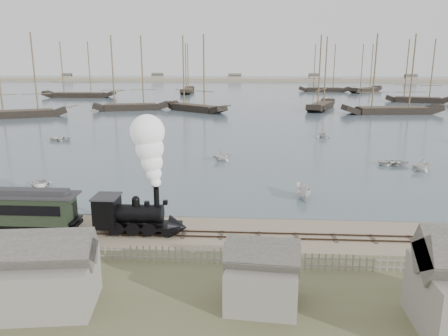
{
  "coord_description": "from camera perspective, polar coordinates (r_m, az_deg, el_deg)",
  "views": [
    {
      "loc": [
        1.29,
        -34.59,
        13.77
      ],
      "look_at": [
        -1.33,
        6.34,
        3.5
      ],
      "focal_mm": 35.0,
      "sensor_mm": 36.0,
      "label": 1
    }
  ],
  "objects": [
    {
      "name": "ground",
      "position": [
        37.25,
        1.43,
        -7.64
      ],
      "size": [
        600.0,
        600.0,
        0.0
      ],
      "primitive_type": "plane",
      "color": "gray",
      "rests_on": "ground"
    },
    {
      "name": "harbor_water",
      "position": [
        205.05,
        3.34,
        10.19
      ],
      "size": [
        600.0,
        336.0,
        0.06
      ],
      "primitive_type": "cube",
      "color": "#42525F",
      "rests_on": "ground"
    },
    {
      "name": "rail_track",
      "position": [
        35.38,
        1.3,
        -8.78
      ],
      "size": [
        120.0,
        1.8,
        0.16
      ],
      "color": "#33251C",
      "rests_on": "ground"
    },
    {
      "name": "picket_fence_west",
      "position": [
        31.8,
        -11.14,
        -11.89
      ],
      "size": [
        19.0,
        0.1,
        1.2
      ],
      "primitive_type": null,
      "color": "gray",
      "rests_on": "ground"
    },
    {
      "name": "picket_fence_east",
      "position": [
        32.39,
        24.1,
        -12.42
      ],
      "size": [
        15.0,
        0.1,
        1.2
      ],
      "primitive_type": null,
      "color": "gray",
      "rests_on": "ground"
    },
    {
      "name": "shed_left",
      "position": [
        27.98,
        -21.63,
        -16.51
      ],
      "size": [
        5.0,
        4.0,
        4.1
      ],
      "primitive_type": null,
      "color": "gray",
      "rests_on": "ground"
    },
    {
      "name": "shed_mid",
      "position": [
        26.46,
        4.89,
        -17.36
      ],
      "size": [
        4.0,
        3.5,
        3.6
      ],
      "primitive_type": null,
      "color": "gray",
      "rests_on": "ground"
    },
    {
      "name": "far_spit",
      "position": [
        284.92,
        3.46,
        11.26
      ],
      "size": [
        500.0,
        20.0,
        1.8
      ],
      "primitive_type": "cube",
      "color": "tan",
      "rests_on": "ground"
    },
    {
      "name": "locomotive",
      "position": [
        34.91,
        -10.06,
        -1.92
      ],
      "size": [
        7.45,
        2.78,
        9.29
      ],
      "color": "black",
      "rests_on": "ground"
    },
    {
      "name": "passenger_coach",
      "position": [
        40.19,
        -27.06,
        -4.62
      ],
      "size": [
        12.7,
        2.45,
        3.09
      ],
      "color": "black",
      "rests_on": "ground"
    },
    {
      "name": "beached_dinghy",
      "position": [
        38.46,
        -11.79,
        -6.51
      ],
      "size": [
        3.52,
        4.65,
        0.91
      ],
      "primitive_type": "imported",
      "rotation": [
        0.0,
        0.0,
        1.67
      ],
      "color": "silver",
      "rests_on": "ground"
    },
    {
      "name": "rowboat_0",
      "position": [
        51.51,
        -22.87,
        -2.05
      ],
      "size": [
        4.78,
        4.43,
        0.81
      ],
      "primitive_type": "imported",
      "rotation": [
        0.0,
        0.0,
        0.56
      ],
      "color": "silver",
      "rests_on": "harbor_water"
    },
    {
      "name": "rowboat_1",
      "position": [
        60.43,
        -0.26,
        1.69
      ],
      "size": [
        3.73,
        3.83,
        1.53
      ],
      "primitive_type": "imported",
      "rotation": [
        0.0,
        0.0,
        2.18
      ],
      "color": "silver",
      "rests_on": "harbor_water"
    },
    {
      "name": "rowboat_2",
      "position": [
        45.03,
        10.26,
        -3.03
      ],
      "size": [
        3.46,
        1.53,
        1.3
      ],
      "primitive_type": "imported",
      "rotation": [
        0.0,
        0.0,
        3.22
      ],
      "color": "silver",
      "rests_on": "harbor_water"
    },
    {
      "name": "rowboat_3",
      "position": [
        61.99,
        21.32,
        0.69
      ],
      "size": [
        2.88,
        3.99,
        0.82
      ],
      "primitive_type": "imported",
      "rotation": [
        0.0,
        0.0,
        1.56
      ],
      "color": "silver",
      "rests_on": "harbor_water"
    },
    {
      "name": "rowboat_4",
      "position": [
        60.37,
        24.42,
        0.43
      ],
      "size": [
        3.5,
        3.74,
        1.59
      ],
      "primitive_type": "imported",
      "rotation": [
        0.0,
        0.0,
        5.08
      ],
      "color": "silver",
      "rests_on": "harbor_water"
    },
    {
      "name": "rowboat_6",
      "position": [
        80.63,
        -20.76,
        3.64
      ],
      "size": [
        3.18,
        4.16,
        0.8
      ],
      "primitive_type": "imported",
      "rotation": [
        0.0,
        0.0,
        4.6
      ],
      "color": "silver",
      "rests_on": "harbor_water"
    },
    {
      "name": "rowboat_7",
      "position": [
        80.03,
        12.8,
        4.43
      ],
      "size": [
        3.87,
        3.67,
        1.6
      ],
      "primitive_type": "imported",
      "rotation": [
        0.0,
        0.0,
        0.44
      ],
      "color": "silver",
      "rests_on": "harbor_water"
    },
    {
      "name": "schooner_0",
      "position": [
        116.05,
        -25.25,
        10.92
      ],
      "size": [
        20.1,
        12.68,
        20.0
      ],
      "primitive_type": null,
      "rotation": [
        0.0,
        0.0,
        0.44
      ],
      "color": "black",
      "rests_on": "harbor_water"
    },
    {
      "name": "schooner_1",
      "position": [
        123.21,
        -12.28,
        12.02
      ],
      "size": [
        20.72,
        10.05,
        20.0
      ],
      "primitive_type": null,
      "rotation": [
        0.0,
        0.0,
        0.28
      ],
      "color": "black",
      "rests_on": "harbor_water"
    },
    {
      "name": "schooner_2",
      "position": [
        118.13,
        -3.87,
        12.23
      ],
      "size": [
        18.7,
        16.2,
        20.0
      ],
      "primitive_type": null,
      "rotation": [
        0.0,
        0.0,
        -0.67
      ],
      "color": "black",
      "rests_on": "harbor_water"
    },
    {
      "name": "schooner_3",
      "position": [
        125.57,
        12.79,
        12.03
      ],
      "size": [
        11.52,
        20.73,
        20.0
      ],
      "primitive_type": null,
      "rotation": [
        0.0,
        0.0,
        1.21
      ],
      "color": "black",
      "rests_on": "harbor_water"
    },
    {
      "name": "schooner_4",
      "position": [
        120.44,
        21.46,
        11.35
      ],
      "size": [
        25.89,
        8.92,
        20.0
      ],
      "primitive_type": null,
      "rotation": [
        0.0,
        0.0,
        0.12
      ],
      "color": "black",
      "rests_on": "harbor_water"
    },
    {
      "name": "schooner_5",
      "position": [
        155.67,
        24.3,
        11.48
      ],
      "size": [
        20.11,
        9.81,
        20.0
      ],
      "primitive_type": null,
      "rotation": [
        0.0,
        0.0,
        -0.28
      ],
      "color": "black",
      "rests_on": "harbor_water"
    },
    {
      "name": "schooner_6",
      "position": [
        170.23,
        -18.64,
        12.1
      ],
      "size": [
        26.26,
        6.18,
        20.0
      ],
      "primitive_type": null,
      "rotation": [
        0.0,
        0.0,
        0.0
      ],
      "color": "black",
      "rests_on": "harbor_water"
    },
    {
      "name": "schooner_7",
      "position": [
        183.35,
        -4.85,
        12.85
      ],
      "size": [
        5.4,
        20.39,
        20.0
      ],
      "primitive_type": null,
      "rotation": [
        0.0,
        0.0,
        1.61
      ],
      "color": "black",
      "rests_on": "harbor_water"
    },
    {
      "name": "schooner_8",
      "position": [
        195.01,
        13.1,
        12.62
      ],
      "size": [
        21.59,
        6.09,
        20.0
      ],
      "primitive_type": null,
      "rotation": [
        0.0,
        0.0,
        -0.05
      ],
      "color": "black",
      "rests_on": "harbor_water"
    },
    {
      "name": "schooner_9",
      "position": [
        197.57,
        18.21,
        12.3
      ],
      "size": [
        18.14,
        19.62,
        20.0
      ],
      "primitive_type": null,
      "rotation": [
        0.0,
        0.0,
        0.85
      ],
      "color": "black",
      "rests_on": "harbor_water"
    }
  ]
}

